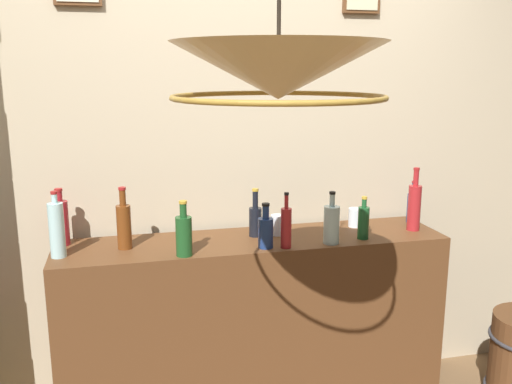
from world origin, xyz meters
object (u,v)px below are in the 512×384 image
(liquor_bottle_scotch, at_px, (363,222))
(glass_tumbler_rocks, at_px, (277,225))
(liquor_bottle_port, at_px, (266,231))
(liquor_bottle_tequila, at_px, (124,225))
(liquor_bottle_rye, at_px, (184,234))
(liquor_bottle_sherry, at_px, (255,219))
(liquor_bottle_gin, at_px, (331,224))
(pendant_lamp, at_px, (278,73))
(liquor_bottle_mezcal, at_px, (61,222))
(liquor_bottle_rum, at_px, (286,227))
(glass_tumbler_highball, at_px, (355,217))
(liquor_bottle_whiskey, at_px, (57,229))
(liquor_bottle_vermouth, at_px, (414,206))
(liquor_bottle_bourbon, at_px, (413,207))

(liquor_bottle_scotch, distance_m, glass_tumbler_rocks, 0.43)
(liquor_bottle_port, relative_size, liquor_bottle_tequila, 0.73)
(liquor_bottle_rye, bearing_deg, liquor_bottle_port, 3.42)
(liquor_bottle_sherry, height_order, glass_tumbler_rocks, liquor_bottle_sherry)
(liquor_bottle_gin, height_order, pendant_lamp, pendant_lamp)
(liquor_bottle_mezcal, distance_m, liquor_bottle_rum, 1.07)
(liquor_bottle_tequila, distance_m, liquor_bottle_gin, 0.98)
(liquor_bottle_tequila, bearing_deg, glass_tumbler_highball, 4.25)
(glass_tumbler_rocks, relative_size, glass_tumbler_highball, 1.02)
(liquor_bottle_port, bearing_deg, liquor_bottle_scotch, 2.48)
(glass_tumbler_highball, xyz_separation_m, pendant_lamp, (-0.74, -1.07, 0.76))
(liquor_bottle_port, bearing_deg, liquor_bottle_tequila, 167.33)
(liquor_bottle_rum, xyz_separation_m, glass_tumbler_highball, (0.46, 0.26, -0.05))
(liquor_bottle_tequila, height_order, liquor_bottle_gin, liquor_bottle_tequila)
(liquor_bottle_scotch, height_order, glass_tumbler_rocks, liquor_bottle_scotch)
(liquor_bottle_port, xyz_separation_m, liquor_bottle_gin, (0.32, -0.01, 0.02))
(liquor_bottle_rye, height_order, liquor_bottle_whiskey, liquor_bottle_whiskey)
(liquor_bottle_scotch, relative_size, liquor_bottle_tequila, 0.73)
(liquor_bottle_port, xyz_separation_m, liquor_bottle_tequila, (-0.65, 0.14, 0.03))
(liquor_bottle_port, xyz_separation_m, liquor_bottle_scotch, (0.51, 0.02, 0.01))
(liquor_bottle_scotch, height_order, liquor_bottle_gin, liquor_bottle_gin)
(liquor_bottle_sherry, height_order, liquor_bottle_whiskey, liquor_bottle_whiskey)
(liquor_bottle_tequila, height_order, liquor_bottle_rye, liquor_bottle_tequila)
(liquor_bottle_scotch, bearing_deg, liquor_bottle_vermouth, 14.33)
(liquor_bottle_whiskey, height_order, glass_tumbler_rocks, liquor_bottle_whiskey)
(liquor_bottle_bourbon, xyz_separation_m, glass_tumbler_rocks, (-0.78, -0.05, -0.03))
(liquor_bottle_sherry, relative_size, glass_tumbler_highball, 2.44)
(liquor_bottle_whiskey, height_order, pendant_lamp, pendant_lamp)
(liquor_bottle_port, distance_m, liquor_bottle_vermouth, 0.83)
(glass_tumbler_rocks, relative_size, pendant_lamp, 0.16)
(liquor_bottle_bourbon, bearing_deg, glass_tumbler_highball, -179.08)
(liquor_bottle_rum, xyz_separation_m, liquor_bottle_rye, (-0.48, 0.00, -0.00))
(liquor_bottle_mezcal, relative_size, liquor_bottle_scotch, 1.29)
(liquor_bottle_bourbon, height_order, glass_tumbler_highball, liquor_bottle_bourbon)
(liquor_bottle_rum, xyz_separation_m, pendant_lamp, (-0.28, -0.81, 0.71))
(liquor_bottle_whiskey, bearing_deg, liquor_bottle_rye, -11.60)
(liquor_bottle_mezcal, distance_m, glass_tumbler_rocks, 1.05)
(liquor_bottle_mezcal, distance_m, liquor_bottle_whiskey, 0.18)
(liquor_bottle_tequila, bearing_deg, liquor_bottle_rye, -32.91)
(liquor_bottle_mezcal, height_order, glass_tumbler_highball, liquor_bottle_mezcal)
(liquor_bottle_sherry, bearing_deg, liquor_bottle_vermouth, -6.14)
(liquor_bottle_mezcal, bearing_deg, liquor_bottle_rum, -15.88)
(liquor_bottle_tequila, distance_m, glass_tumbler_highball, 1.20)
(liquor_bottle_bourbon, height_order, liquor_bottle_rum, liquor_bottle_rum)
(liquor_bottle_scotch, height_order, liquor_bottle_whiskey, liquor_bottle_whiskey)
(glass_tumbler_rocks, xyz_separation_m, pendant_lamp, (-0.29, -1.03, 0.76))
(liquor_bottle_bourbon, xyz_separation_m, liquor_bottle_scotch, (-0.39, -0.22, 0.00))
(liquor_bottle_vermouth, bearing_deg, pendant_lamp, -136.96)
(liquor_bottle_bourbon, relative_size, liquor_bottle_rye, 0.91)
(liquor_bottle_scotch, relative_size, liquor_bottle_vermouth, 0.65)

